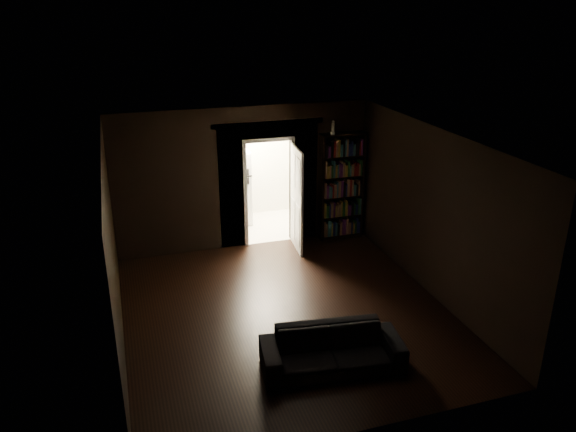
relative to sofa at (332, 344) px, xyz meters
name	(u,v)px	position (x,y,z in m)	size (l,w,h in m)	color
ground	(286,313)	(-0.17, 1.52, -0.36)	(5.50, 5.50, 0.00)	black
room_walls	(266,192)	(-0.18, 2.59, 1.32)	(5.02, 5.61, 2.84)	black
kitchen_alcove	(255,170)	(0.33, 5.39, 0.85)	(2.20, 1.80, 2.60)	beige
sofa	(332,344)	(0.00, 0.00, 0.00)	(1.90, 0.82, 0.73)	black
bookshelf	(341,186)	(1.80, 4.11, 0.74)	(0.90, 0.32, 2.20)	black
refrigerator	(232,187)	(-0.15, 5.55, 0.46)	(0.74, 0.68, 1.65)	white
door	(297,200)	(0.77, 3.83, 0.66)	(0.85, 0.05, 2.05)	silver
figurine	(333,127)	(1.58, 4.07, 1.97)	(0.09, 0.09, 0.27)	silver
bottles	(229,146)	(-0.20, 5.44, 1.40)	(0.57, 0.07, 0.23)	black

